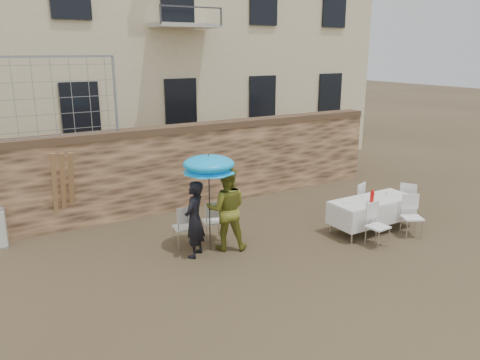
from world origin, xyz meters
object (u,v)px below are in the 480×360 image
umbrella (209,167)px  couple_chair_left (184,226)px  soda_bottle (372,197)px  banquet_table (373,201)px  table_chair_front_left (378,226)px  woman_dress (226,209)px  couple_chair_right (213,220)px  man_suit (194,219)px  table_chair_back (354,200)px  table_chair_front_right (412,217)px  table_chair_side (409,200)px

umbrella → couple_chair_left: size_ratio=2.03×
couple_chair_left → soda_bottle: bearing=164.5°
couple_chair_left → banquet_table: couple_chair_left is taller
soda_bottle → table_chair_front_left: 0.84m
woman_dress → banquet_table: woman_dress is taller
woman_dress → couple_chair_right: bearing=-58.4°
table_chair_front_left → man_suit: bearing=151.3°
banquet_table → table_chair_back: table_chair_back is taller
woman_dress → couple_chair_right: woman_dress is taller
table_chair_front_right → man_suit: bearing=-172.6°
man_suit → umbrella: (0.40, 0.10, 1.03)m
umbrella → banquet_table: size_ratio=0.93×
banquet_table → soda_bottle: bearing=-143.1°
table_chair_side → umbrella: bearing=53.4°
woman_dress → table_chair_front_right: (3.96, -1.59, -0.42)m
umbrella → table_chair_front_right: umbrella is taller
table_chair_side → man_suit: bearing=55.0°
couple_chair_left → man_suit: bearing=95.5°
couple_chair_right → banquet_table: couple_chair_right is taller
table_chair_front_right → table_chair_back: (-0.30, 1.55, 0.00)m
couple_chair_left → table_chair_side: bearing=172.6°
woman_dress → table_chair_back: 3.68m
couple_chair_left → banquet_table: size_ratio=0.46×
banquet_table → couple_chair_right: bearing=158.4°
table_chair_back → table_chair_front_right: bearing=81.6°
table_chair_back → table_chair_side: bearing=130.3°
man_suit → table_chair_back: bearing=138.4°
couple_chair_left → table_chair_front_right: 5.18m
umbrella → soda_bottle: (3.61, -1.09, -0.93)m
umbrella → table_chair_back: size_ratio=2.03×
umbrella → couple_chair_right: (0.30, 0.45, -1.35)m
banquet_table → table_chair_front_right: 0.94m
table_chair_side → table_chair_back: bearing=32.3°
couple_chair_right → umbrella: bearing=70.2°
soda_bottle → table_chair_front_right: (0.70, -0.60, -0.43)m
umbrella → banquet_table: bearing=-13.9°
umbrella → woman_dress: bearing=-15.9°
soda_bottle → table_chair_back: size_ratio=0.27×
table_chair_front_left → table_chair_side: bearing=18.2°
couple_chair_left → soda_bottle: (4.01, -1.54, 0.43)m
woman_dress → table_chair_front_left: (2.86, -1.59, -0.42)m
umbrella → table_chair_side: bearing=-9.2°
woman_dress → table_chair_back: size_ratio=1.87×
table_chair_front_left → table_chair_front_right: (1.10, 0.00, 0.00)m
couple_chair_right → banquet_table: size_ratio=0.46×
couple_chair_left → couple_chair_right: same height
soda_bottle → table_chair_side: soda_bottle is taller
man_suit → couple_chair_right: (0.70, 0.55, -0.33)m
couple_chair_left → couple_chair_right: 0.70m
table_chair_front_left → banquet_table: bearing=46.5°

